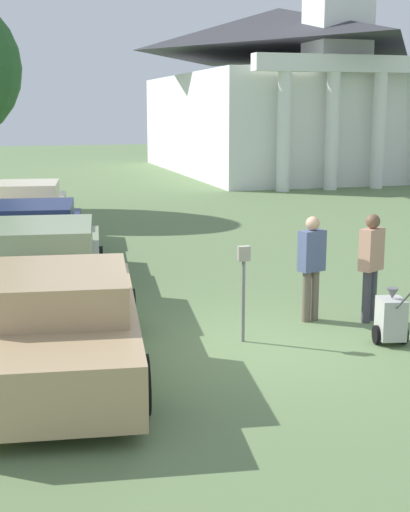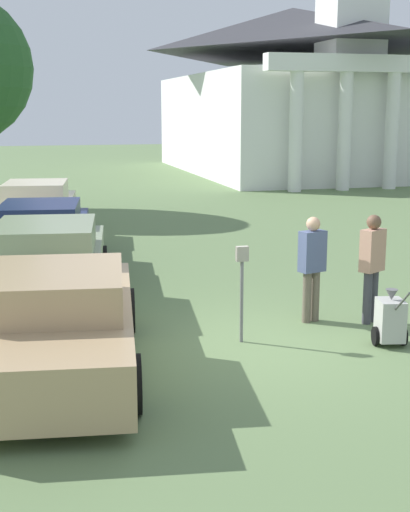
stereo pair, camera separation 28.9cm
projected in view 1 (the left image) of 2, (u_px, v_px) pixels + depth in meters
ground_plane at (255, 346)px, 10.40m from camera, size 120.00×120.00×0.00m
parked_car_tan at (61, 324)px, 9.25m from camera, size 2.55×5.08×1.40m
parked_car_sage at (45, 267)px, 12.40m from camera, size 2.52×5.29×1.48m
parked_car_navy at (36, 237)px, 15.47m from camera, size 2.48×5.17×1.41m
parked_car_cream at (29, 213)px, 18.77m from camera, size 2.35×4.85×1.53m
parking_meter at (244, 276)px, 10.41m from camera, size 0.18×0.09×1.45m
person_worker at (312, 262)px, 11.46m from camera, size 0.47×0.33×1.72m
person_supervisor at (371, 261)px, 11.41m from camera, size 0.47×0.39×1.77m
equipment_cart at (391, 318)px, 10.44m from camera, size 0.52×1.00×1.00m
church at (281, 79)px, 37.86m from camera, size 11.14×18.25×24.28m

